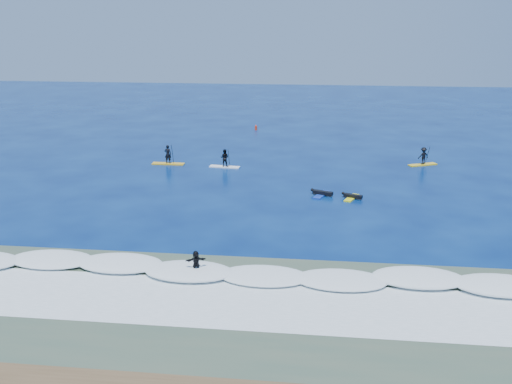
# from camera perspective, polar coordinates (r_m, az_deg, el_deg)

# --- Properties ---
(ground) EXTENTS (160.00, 160.00, 0.00)m
(ground) POSITION_cam_1_polar(r_m,az_deg,el_deg) (39.71, 0.84, -2.23)
(ground) COLOR #04174D
(ground) RESTS_ON ground
(shallow_water) EXTENTS (90.00, 13.00, 0.01)m
(shallow_water) POSITION_cam_1_polar(r_m,az_deg,el_deg) (26.99, -2.22, -12.03)
(shallow_water) COLOR #3B503F
(shallow_water) RESTS_ON ground
(breaking_wave) EXTENTS (40.00, 6.00, 0.30)m
(breaking_wave) POSITION_cam_1_polar(r_m,az_deg,el_deg) (30.52, -1.07, -8.41)
(breaking_wave) COLOR white
(breaking_wave) RESTS_ON ground
(whitewater) EXTENTS (34.00, 5.00, 0.02)m
(whitewater) POSITION_cam_1_polar(r_m,az_deg,el_deg) (27.87, -1.90, -11.05)
(whitewater) COLOR silver
(whitewater) RESTS_ON ground
(sup_paddler_left) EXTENTS (3.02, 0.79, 2.12)m
(sup_paddler_left) POSITION_cam_1_polar(r_m,az_deg,el_deg) (53.68, -8.79, 3.45)
(sup_paddler_left) COLOR gold
(sup_paddler_left) RESTS_ON ground
(sup_paddler_center) EXTENTS (2.83, 0.99, 1.95)m
(sup_paddler_center) POSITION_cam_1_polar(r_m,az_deg,el_deg) (51.99, -3.16, 3.26)
(sup_paddler_center) COLOR white
(sup_paddler_center) RESTS_ON ground
(sup_paddler_right) EXTENTS (2.80, 1.79, 1.94)m
(sup_paddler_right) POSITION_cam_1_polar(r_m,az_deg,el_deg) (54.91, 16.38, 3.36)
(sup_paddler_right) COLOR yellow
(sup_paddler_right) RESTS_ON ground
(prone_paddler_near) EXTENTS (1.58, 2.10, 0.43)m
(prone_paddler_near) POSITION_cam_1_polar(r_m,az_deg,el_deg) (43.66, 9.57, -0.46)
(prone_paddler_near) COLOR #F5F41A
(prone_paddler_near) RESTS_ON ground
(prone_paddler_far) EXTENTS (1.75, 2.32, 0.47)m
(prone_paddler_far) POSITION_cam_1_polar(r_m,az_deg,el_deg) (44.10, 6.58, -0.14)
(prone_paddler_far) COLOR #1739AF
(prone_paddler_far) RESTS_ON ground
(wave_surfer) EXTENTS (1.81, 1.08, 1.27)m
(wave_surfer) POSITION_cam_1_polar(r_m,az_deg,el_deg) (30.39, -6.02, -7.09)
(wave_surfer) COLOR white
(wave_surfer) RESTS_ON breaking_wave
(marker_buoy) EXTENTS (0.30, 0.30, 0.72)m
(marker_buoy) POSITION_cam_1_polar(r_m,az_deg,el_deg) (69.50, -0.01, 6.46)
(marker_buoy) COLOR red
(marker_buoy) RESTS_ON ground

